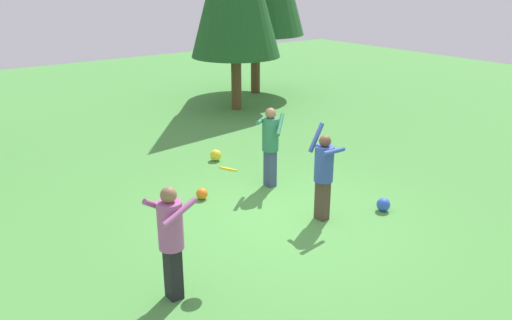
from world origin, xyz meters
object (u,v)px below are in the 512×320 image
(person_thrower, at_px, (324,170))
(ball_blue, at_px, (383,205))
(frisbee, at_px, (228,169))
(person_bystander, at_px, (270,140))
(ball_yellow, at_px, (216,155))
(ball_orange, at_px, (202,194))
(person_catcher, at_px, (171,234))

(person_thrower, bearing_deg, ball_blue, 151.16)
(person_thrower, height_order, frisbee, person_thrower)
(frisbee, bearing_deg, person_bystander, 40.49)
(frisbee, xyz_separation_m, ball_blue, (3.37, -0.18, -1.43))
(ball_yellow, bearing_deg, person_bystander, -87.98)
(frisbee, distance_m, ball_yellow, 4.93)
(ball_yellow, bearing_deg, ball_orange, -129.65)
(frisbee, relative_size, ball_blue, 1.35)
(person_bystander, relative_size, ball_blue, 6.62)
(person_thrower, height_order, person_catcher, person_thrower)
(ball_orange, bearing_deg, person_thrower, -57.87)
(person_catcher, height_order, ball_orange, person_catcher)
(person_catcher, xyz_separation_m, person_bystander, (3.55, 2.36, 0.02))
(person_bystander, bearing_deg, ball_yellow, -128.47)
(person_bystander, bearing_deg, person_thrower, 42.50)
(person_bystander, xyz_separation_m, ball_yellow, (-0.07, 2.00, -0.86))
(person_catcher, relative_size, frisbee, 4.79)
(frisbee, relative_size, ball_yellow, 1.25)
(ball_blue, relative_size, ball_yellow, 0.93)
(person_thrower, bearing_deg, person_catcher, 2.27)
(frisbee, height_order, ball_orange, frisbee)
(frisbee, distance_m, ball_blue, 3.67)
(person_catcher, bearing_deg, ball_yellow, 37.48)
(frisbee, height_order, ball_yellow, frisbee)
(person_bystander, distance_m, frisbee, 3.25)
(person_bystander, bearing_deg, ball_orange, -50.27)
(ball_blue, bearing_deg, frisbee, 176.99)
(ball_orange, xyz_separation_m, ball_yellow, (1.44, 1.74, 0.02))
(person_thrower, height_order, ball_orange, person_thrower)
(person_bystander, height_order, ball_yellow, person_bystander)
(frisbee, bearing_deg, ball_yellow, 59.92)
(person_catcher, height_order, ball_blue, person_catcher)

